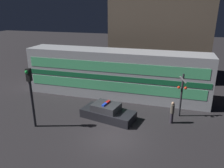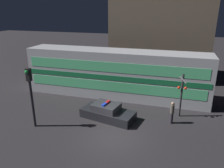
{
  "view_description": "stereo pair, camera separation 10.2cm",
  "coord_description": "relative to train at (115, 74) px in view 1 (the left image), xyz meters",
  "views": [
    {
      "loc": [
        3.49,
        -12.38,
        8.39
      ],
      "look_at": [
        -1.5,
        4.95,
        2.06
      ],
      "focal_mm": 35.0,
      "sensor_mm": 36.0,
      "label": 1
    },
    {
      "loc": [
        3.59,
        -12.35,
        8.39
      ],
      "look_at": [
        -1.5,
        4.95,
        2.06
      ],
      "focal_mm": 35.0,
      "sensor_mm": 36.0,
      "label": 2
    }
  ],
  "objects": [
    {
      "name": "train",
      "position": [
        0.0,
        0.0,
        0.0
      ],
      "size": [
        17.56,
        2.89,
        4.57
      ],
      "color": "#B7BABF",
      "rests_on": "ground_plane"
    },
    {
      "name": "crossing_signal_near",
      "position": [
        6.21,
        -2.85,
        -0.31
      ],
      "size": [
        0.74,
        0.34,
        3.59
      ],
      "color": "#2D2D33",
      "rests_on": "ground_plane"
    },
    {
      "name": "pedestrian",
      "position": [
        5.62,
        -4.18,
        -1.38
      ],
      "size": [
        0.3,
        0.3,
        1.76
      ],
      "color": "#2D2833",
      "rests_on": "ground_plane"
    },
    {
      "name": "building_left",
      "position": [
        3.4,
        7.78,
        2.86
      ],
      "size": [
        11.69,
        4.43,
        10.29
      ],
      "color": "brown",
      "rests_on": "ground_plane"
    },
    {
      "name": "ground_plane",
      "position": [
        1.87,
        -7.34,
        -2.29
      ],
      "size": [
        120.0,
        120.0,
        0.0
      ],
      "primitive_type": "plane",
      "color": "#262326"
    },
    {
      "name": "police_car",
      "position": [
        0.69,
        -4.79,
        -1.79
      ],
      "size": [
        4.52,
        2.64,
        1.33
      ],
      "rotation": [
        0.0,
        0.0,
        -0.2
      ],
      "color": "black",
      "rests_on": "ground_plane"
    },
    {
      "name": "traffic_light_corner",
      "position": [
        -4.12,
        -7.52,
        0.44
      ],
      "size": [
        0.3,
        0.46,
        4.47
      ],
      "color": "#2D2D33",
      "rests_on": "ground_plane"
    }
  ]
}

